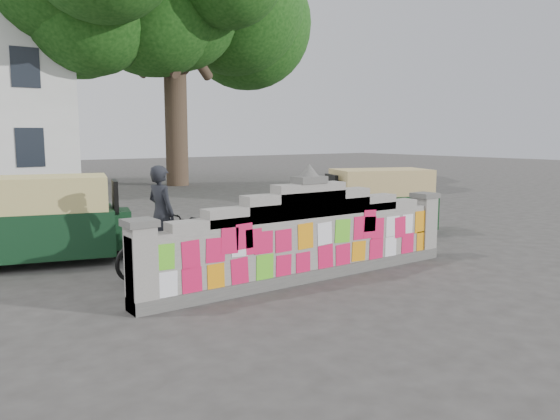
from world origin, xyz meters
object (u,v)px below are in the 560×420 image
Objects in this scene: rickshaw_left at (47,218)px; rickshaw_right at (378,201)px; cyclist_bike at (162,247)px; cyclist_rider at (162,227)px; pedestrian at (311,214)px.

rickshaw_left is 1.04× the size of rickshaw_right.
cyclist_bike is 6.16m from rickshaw_right.
rickshaw_right is at bearing -96.24° from cyclist_rider.
cyclist_rider is (0.00, 0.00, 0.35)m from cyclist_bike.
cyclist_bike is 0.35m from cyclist_rider.
pedestrian reaches higher than cyclist_bike.
rickshaw_right is (7.56, -1.52, -0.03)m from rickshaw_left.
cyclist_rider is 6.15m from rickshaw_right.
rickshaw_left reaches higher than rickshaw_right.
cyclist_rider is at bearing -0.00° from cyclist_bike.
cyclist_rider is at bearing 27.12° from rickshaw_right.
pedestrian is 0.47× the size of rickshaw_left.
rickshaw_right is at bearing -96.24° from cyclist_bike.
rickshaw_left is at bearing 21.51° from cyclist_rider.
pedestrian is (3.73, 0.38, 0.23)m from cyclist_bike.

